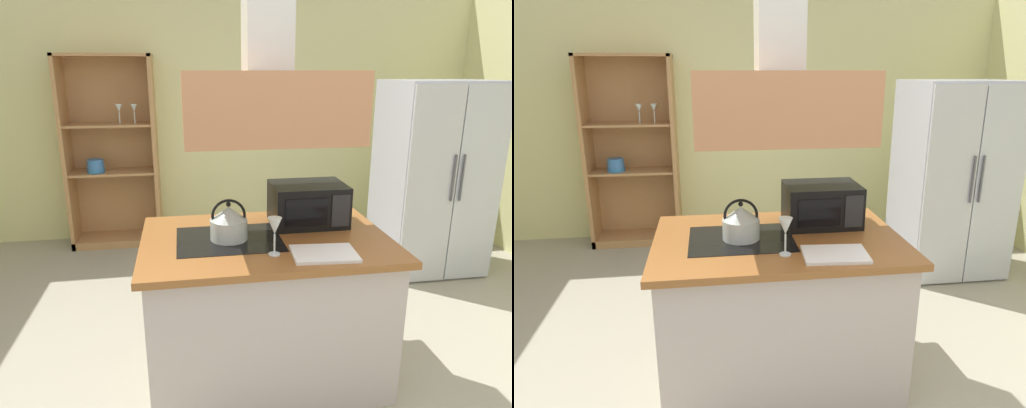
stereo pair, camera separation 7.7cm
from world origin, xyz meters
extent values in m
plane|color=gray|center=(0.00, 0.00, 0.00)|extent=(7.80, 7.80, 0.00)
cube|color=beige|center=(0.00, 3.00, 1.35)|extent=(6.00, 0.12, 2.70)
cube|color=#BDAFA7|center=(0.06, 0.30, 0.43)|extent=(1.36, 0.90, 0.86)
cube|color=brown|center=(0.06, 0.30, 0.88)|extent=(1.44, 0.98, 0.04)
cube|color=black|center=(-0.15, 0.30, 0.90)|extent=(0.60, 0.48, 0.00)
cube|color=#B8784D|center=(0.06, 0.30, 1.66)|extent=(0.90, 0.70, 0.36)
cube|color=#B2B4C0|center=(1.89, 1.64, 0.88)|extent=(0.90, 0.72, 1.76)
cube|color=#B4B6BC|center=(1.66, 1.26, 0.88)|extent=(0.44, 0.03, 1.72)
cube|color=#B2B8C2|center=(2.11, 1.26, 0.88)|extent=(0.44, 0.03, 1.72)
cylinder|color=#4C4C51|center=(1.85, 1.23, 0.97)|extent=(0.02, 0.02, 0.40)
cylinder|color=#4C4C51|center=(1.93, 1.23, 0.97)|extent=(0.02, 0.02, 0.40)
cube|color=#AD7D4B|center=(-1.58, 2.74, 1.00)|extent=(0.04, 0.40, 2.00)
cube|color=#AD7D4B|center=(-0.68, 2.74, 1.00)|extent=(0.04, 0.40, 2.00)
cube|color=#AD7D4B|center=(-1.13, 2.74, 1.98)|extent=(0.94, 0.40, 0.03)
cube|color=#AD7D4B|center=(-1.13, 2.74, 0.04)|extent=(0.94, 0.40, 0.08)
cube|color=#AD7D4B|center=(-1.13, 2.93, 1.00)|extent=(0.94, 0.02, 2.00)
cube|color=#AD7D4B|center=(-1.13, 2.74, 0.80)|extent=(0.86, 0.36, 0.02)
cube|color=#AD7D4B|center=(-1.13, 2.74, 1.30)|extent=(0.86, 0.36, 0.02)
cylinder|color=teal|center=(-1.30, 2.69, 0.84)|extent=(0.18, 0.18, 0.05)
cylinder|color=#396CAC|center=(-1.30, 2.69, 0.88)|extent=(0.17, 0.17, 0.05)
cylinder|color=#346DAC|center=(-1.30, 2.69, 0.93)|extent=(0.16, 0.16, 0.05)
cylinder|color=silver|center=(-1.02, 2.70, 1.37)|extent=(0.01, 0.01, 0.12)
cone|color=silver|center=(-1.02, 2.70, 1.47)|extent=(0.07, 0.07, 0.08)
cylinder|color=silver|center=(-0.87, 2.70, 1.37)|extent=(0.01, 0.01, 0.12)
cone|color=silver|center=(-0.87, 2.70, 1.47)|extent=(0.07, 0.07, 0.08)
cylinder|color=#B7C1BC|center=(-0.15, 0.30, 0.96)|extent=(0.22, 0.22, 0.12)
cone|color=#B5C4BD|center=(-0.15, 0.30, 1.06)|extent=(0.20, 0.20, 0.08)
sphere|color=black|center=(-0.15, 0.30, 1.11)|extent=(0.03, 0.03, 0.03)
torus|color=black|center=(-0.15, 0.30, 1.04)|extent=(0.20, 0.02, 0.20)
cube|color=white|center=(0.32, -0.01, 0.91)|extent=(0.36, 0.27, 0.02)
cube|color=black|center=(0.37, 0.50, 1.03)|extent=(0.46, 0.34, 0.26)
cube|color=black|center=(0.31, 0.33, 1.03)|extent=(0.26, 0.01, 0.17)
cube|color=#262628|center=(0.53, 0.33, 1.03)|extent=(0.11, 0.01, 0.20)
cylinder|color=silver|center=(0.06, 0.04, 0.90)|extent=(0.06, 0.06, 0.01)
cylinder|color=silver|center=(0.06, 0.04, 0.96)|extent=(0.01, 0.01, 0.11)
cone|color=silver|center=(0.06, 0.04, 1.06)|extent=(0.08, 0.08, 0.09)
camera|label=1|loc=(-0.40, -2.12, 1.84)|focal=31.46mm
camera|label=2|loc=(-0.32, -2.13, 1.84)|focal=31.46mm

